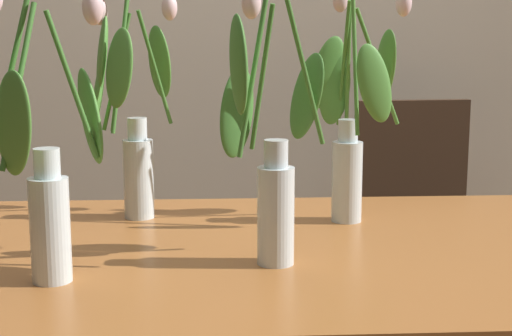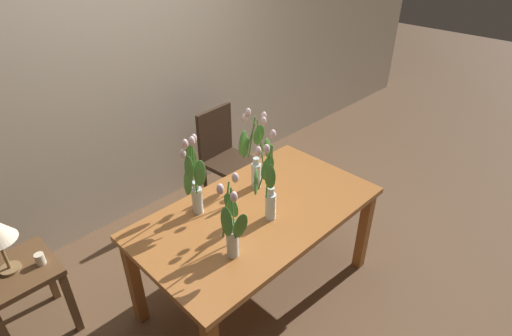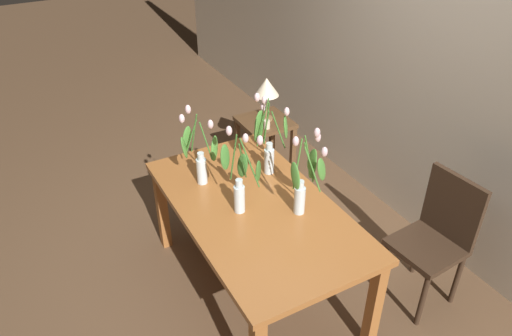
{
  "view_description": "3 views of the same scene",
  "coord_description": "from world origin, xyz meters",
  "px_view_note": "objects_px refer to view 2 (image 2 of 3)",
  "views": [
    {
      "loc": [
        -0.11,
        -1.46,
        1.16
      ],
      "look_at": [
        -0.03,
        -0.06,
        0.91
      ],
      "focal_mm": 53.67,
      "sensor_mm": 36.0,
      "label": 1
    },
    {
      "loc": [
        -1.48,
        -1.46,
        2.35
      ],
      "look_at": [
        0.06,
        0.07,
        1.0
      ],
      "focal_mm": 28.3,
      "sensor_mm": 36.0,
      "label": 2
    },
    {
      "loc": [
        2.1,
        -1.15,
        2.59
      ],
      "look_at": [
        -0.01,
        0.01,
        1.01
      ],
      "focal_mm": 34.03,
      "sensor_mm": 36.0,
      "label": 3
    }
  ],
  "objects_px": {
    "dining_table": "(258,221)",
    "tulip_vase_2": "(268,190)",
    "dining_chair": "(224,153)",
    "side_table": "(21,284)",
    "tulip_vase_3": "(255,156)",
    "tulip_vase_0": "(232,229)",
    "tulip_vase_1": "(194,183)",
    "pillar_candle": "(40,259)"
  },
  "relations": [
    {
      "from": "tulip_vase_0",
      "to": "side_table",
      "type": "height_order",
      "value": "tulip_vase_0"
    },
    {
      "from": "tulip_vase_1",
      "to": "tulip_vase_3",
      "type": "xyz_separation_m",
      "value": [
        0.5,
        -0.03,
        -0.01
      ]
    },
    {
      "from": "dining_chair",
      "to": "pillar_candle",
      "type": "height_order",
      "value": "dining_chair"
    },
    {
      "from": "tulip_vase_1",
      "to": "dining_chair",
      "type": "xyz_separation_m",
      "value": [
        0.88,
        0.76,
        -0.45
      ]
    },
    {
      "from": "tulip_vase_1",
      "to": "side_table",
      "type": "xyz_separation_m",
      "value": [
        -0.98,
        0.54,
        -0.54
      ]
    },
    {
      "from": "tulip_vase_2",
      "to": "pillar_candle",
      "type": "xyz_separation_m",
      "value": [
        -1.13,
        0.83,
        -0.36
      ]
    },
    {
      "from": "dining_table",
      "to": "tulip_vase_2",
      "type": "bearing_deg",
      "value": -94.95
    },
    {
      "from": "tulip_vase_1",
      "to": "tulip_vase_3",
      "type": "bearing_deg",
      "value": -3.37
    },
    {
      "from": "dining_chair",
      "to": "side_table",
      "type": "height_order",
      "value": "dining_chair"
    },
    {
      "from": "tulip_vase_0",
      "to": "tulip_vase_3",
      "type": "xyz_separation_m",
      "value": [
        0.59,
        0.42,
        0.03
      ]
    },
    {
      "from": "dining_chair",
      "to": "dining_table",
      "type": "bearing_deg",
      "value": -119.76
    },
    {
      "from": "tulip_vase_1",
      "to": "side_table",
      "type": "distance_m",
      "value": 1.24
    },
    {
      "from": "tulip_vase_2",
      "to": "side_table",
      "type": "height_order",
      "value": "tulip_vase_2"
    },
    {
      "from": "tulip_vase_1",
      "to": "side_table",
      "type": "height_order",
      "value": "tulip_vase_1"
    },
    {
      "from": "tulip_vase_0",
      "to": "tulip_vase_2",
      "type": "bearing_deg",
      "value": 15.02
    },
    {
      "from": "dining_table",
      "to": "tulip_vase_0",
      "type": "relative_size",
      "value": 2.98
    },
    {
      "from": "pillar_candle",
      "to": "tulip_vase_1",
      "type": "bearing_deg",
      "value": -29.87
    },
    {
      "from": "tulip_vase_3",
      "to": "pillar_candle",
      "type": "height_order",
      "value": "tulip_vase_3"
    },
    {
      "from": "tulip_vase_1",
      "to": "tulip_vase_2",
      "type": "distance_m",
      "value": 0.45
    },
    {
      "from": "tulip_vase_0",
      "to": "pillar_candle",
      "type": "distance_m",
      "value": 1.25
    },
    {
      "from": "side_table",
      "to": "pillar_candle",
      "type": "bearing_deg",
      "value": -23.85
    },
    {
      "from": "tulip_vase_3",
      "to": "tulip_vase_0",
      "type": "bearing_deg",
      "value": -144.52
    },
    {
      "from": "dining_table",
      "to": "dining_chair",
      "type": "height_order",
      "value": "dining_chair"
    },
    {
      "from": "tulip_vase_3",
      "to": "pillar_candle",
      "type": "bearing_deg",
      "value": 159.02
    },
    {
      "from": "dining_chair",
      "to": "side_table",
      "type": "bearing_deg",
      "value": -173.34
    },
    {
      "from": "tulip_vase_0",
      "to": "dining_table",
      "type": "bearing_deg",
      "value": 26.68
    },
    {
      "from": "tulip_vase_2",
      "to": "tulip_vase_3",
      "type": "height_order",
      "value": "tulip_vase_3"
    },
    {
      "from": "tulip_vase_1",
      "to": "tulip_vase_3",
      "type": "distance_m",
      "value": 0.5
    },
    {
      "from": "tulip_vase_1",
      "to": "tulip_vase_3",
      "type": "height_order",
      "value": "tulip_vase_1"
    },
    {
      "from": "tulip_vase_3",
      "to": "dining_chair",
      "type": "distance_m",
      "value": 0.98
    },
    {
      "from": "dining_table",
      "to": "tulip_vase_1",
      "type": "bearing_deg",
      "value": 139.57
    },
    {
      "from": "tulip_vase_2",
      "to": "tulip_vase_3",
      "type": "relative_size",
      "value": 0.99
    },
    {
      "from": "tulip_vase_1",
      "to": "pillar_candle",
      "type": "xyz_separation_m",
      "value": [
        -0.84,
        0.48,
        -0.39
      ]
    },
    {
      "from": "tulip_vase_3",
      "to": "pillar_candle",
      "type": "distance_m",
      "value": 1.48
    },
    {
      "from": "dining_chair",
      "to": "pillar_candle",
      "type": "distance_m",
      "value": 1.74
    },
    {
      "from": "tulip_vase_2",
      "to": "dining_chair",
      "type": "height_order",
      "value": "tulip_vase_2"
    },
    {
      "from": "tulip_vase_2",
      "to": "dining_chair",
      "type": "bearing_deg",
      "value": 62.07
    },
    {
      "from": "tulip_vase_1",
      "to": "dining_table",
      "type": "bearing_deg",
      "value": -40.43
    },
    {
      "from": "tulip_vase_3",
      "to": "tulip_vase_1",
      "type": "bearing_deg",
      "value": 176.63
    },
    {
      "from": "pillar_candle",
      "to": "side_table",
      "type": "bearing_deg",
      "value": 156.15
    },
    {
      "from": "tulip_vase_1",
      "to": "tulip_vase_2",
      "type": "height_order",
      "value": "tulip_vase_1"
    },
    {
      "from": "tulip_vase_0",
      "to": "tulip_vase_3",
      "type": "relative_size",
      "value": 0.95
    }
  ]
}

